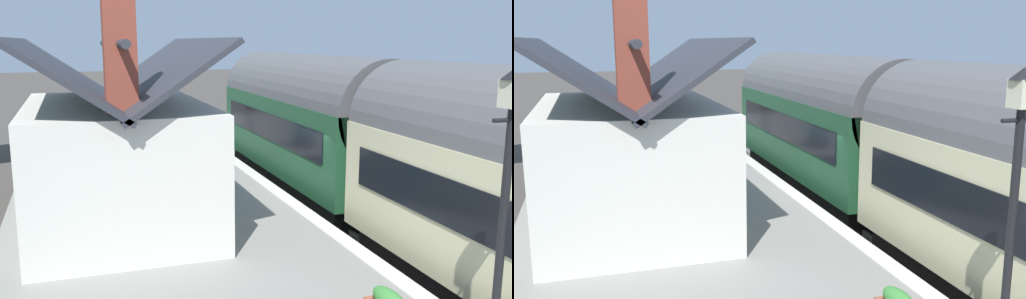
# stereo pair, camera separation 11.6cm
# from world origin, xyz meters

# --- Properties ---
(ground_plane) EXTENTS (160.00, 160.00, 0.00)m
(ground_plane) POSITION_xyz_m (0.00, 0.00, 0.00)
(ground_plane) COLOR #423D38
(platform) EXTENTS (32.00, 6.78, 0.83)m
(platform) POSITION_xyz_m (0.00, 4.39, 0.41)
(platform) COLOR gray
(platform) RESTS_ON ground
(platform_edge_coping) EXTENTS (32.00, 0.36, 0.02)m
(platform_edge_coping) POSITION_xyz_m (0.00, 1.18, 0.83)
(platform_edge_coping) COLOR beige
(platform_edge_coping) RESTS_ON platform
(rail_near) EXTENTS (52.00, 0.08, 0.14)m
(rail_near) POSITION_xyz_m (0.00, -1.62, 0.07)
(rail_near) COLOR gray
(rail_near) RESTS_ON ground
(rail_far) EXTENTS (52.00, 0.08, 0.14)m
(rail_far) POSITION_xyz_m (0.00, -0.18, 0.07)
(rail_far) COLOR gray
(rail_far) RESTS_ON ground
(train) EXTENTS (18.89, 2.73, 4.32)m
(train) POSITION_xyz_m (-1.39, -0.90, 2.22)
(train) COLOR black
(train) RESTS_ON ground
(station_building) EXTENTS (6.14, 3.87, 5.25)m
(station_building) POSITION_xyz_m (-0.98, 5.31, 2.27)
(station_building) COLOR silver
(station_building) RESTS_ON platform
(bench_platform_end) EXTENTS (1.41, 0.45, 0.88)m
(bench_platform_end) POSITION_xyz_m (6.08, 2.91, 1.30)
(bench_platform_end) COLOR #26727F
(bench_platform_end) RESTS_ON platform
(planter_by_door) EXTENTS (0.84, 0.32, 0.56)m
(planter_by_door) POSITION_xyz_m (7.67, 3.81, 1.09)
(planter_by_door) COLOR black
(planter_by_door) RESTS_ON platform
(planter_under_sign) EXTENTS (1.05, 0.32, 0.58)m
(planter_under_sign) POSITION_xyz_m (10.08, 5.74, 1.10)
(planter_under_sign) COLOR gray
(planter_under_sign) RESTS_ON platform
(lamp_post_platform) EXTENTS (0.32, 0.50, 3.61)m
(lamp_post_platform) POSITION_xyz_m (-8.09, 1.53, 3.36)
(lamp_post_platform) COLOR black
(lamp_post_platform) RESTS_ON platform
(station_sign_board) EXTENTS (0.96, 0.06, 1.57)m
(station_sign_board) POSITION_xyz_m (8.96, 1.76, 2.01)
(station_sign_board) COLOR black
(station_sign_board) RESTS_ON platform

